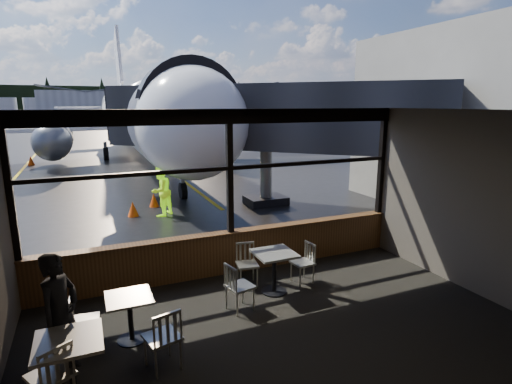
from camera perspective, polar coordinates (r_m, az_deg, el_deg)
ground_plane at (r=127.77m, az=-22.49°, el=9.97°), size 520.00×520.00×0.00m
carpet_floor at (r=6.50m, az=6.11°, el=-21.08°), size 8.00×6.00×0.01m
ceiling at (r=5.42m, az=6.97°, el=11.37°), size 8.00×6.00×0.04m
wall_right at (r=8.40m, az=30.93°, el=-2.02°), size 0.04×6.00×3.50m
wall_back at (r=3.70m, az=31.73°, el=-19.51°), size 8.00×0.04×3.50m
window_sill at (r=8.74m, az=-3.61°, el=-8.63°), size 8.00×0.28×0.90m
window_header at (r=8.16m, az=-3.89°, el=10.73°), size 8.00×0.18×0.30m
mullion_left at (r=7.91m, az=-31.83°, el=0.41°), size 0.12×0.12×2.60m
mullion_centre at (r=8.27m, az=-3.77°, el=2.75°), size 0.12×0.12×2.60m
mullion_right at (r=10.28m, az=17.50°, el=4.11°), size 0.12×0.12×2.60m
window_transom at (r=8.26m, az=-3.78°, el=3.43°), size 8.00×0.10×0.08m
airliner at (r=27.10m, az=-16.43°, el=15.85°), size 29.99×35.81×10.82m
jet_bridge at (r=14.68m, az=2.28°, el=7.38°), size 8.58×10.48×4.57m
cafe_table_near at (r=7.86m, az=2.62°, el=-11.41°), size 0.75×0.75×0.83m
cafe_table_mid at (r=6.71m, az=-17.49°, el=-16.87°), size 0.68×0.68×0.74m
cafe_table_left at (r=5.77m, az=-24.81°, el=-22.17°), size 0.77×0.77×0.85m
chair_near_e at (r=8.31m, az=6.65°, el=-10.06°), size 0.50×0.50×0.84m
chair_near_w at (r=7.22m, az=-2.32°, el=-13.38°), size 0.58×0.58×0.90m
chair_near_n at (r=8.15m, az=-1.26°, el=-10.39°), size 0.54×0.54×0.86m
chair_mid_s at (r=5.96m, az=-13.26°, el=-19.59°), size 0.61×0.61×0.93m
chair_mid_w at (r=6.78m, az=-23.19°, el=-16.61°), size 0.48×0.48×0.82m
chair_left_s at (r=5.71m, az=-27.29°, el=-22.31°), size 0.69×0.69×0.93m
passenger at (r=6.13m, az=-26.19°, el=-15.43°), size 0.70×0.75×1.72m
ground_crew at (r=13.32m, az=-13.44°, el=0.13°), size 1.01×1.00×1.65m
cone_nose at (r=14.68m, az=-14.38°, el=-1.12°), size 0.34×0.34×0.48m
cone_wing at (r=27.41m, az=-29.48°, el=3.93°), size 0.40×0.40×0.55m
terminal_annex at (r=16.31m, az=28.32°, el=8.94°), size 5.00×7.00×6.00m
hangar_mid at (r=192.71m, az=-23.08°, el=11.96°), size 38.00×15.00×10.00m
hangar_right at (r=196.01m, az=-4.82°, el=13.17°), size 50.00×20.00×12.00m
fuel_tank_a at (r=191.64m, az=-32.14°, el=10.46°), size 8.00×8.00×6.00m
fuel_tank_b at (r=190.47m, az=-29.13°, el=10.79°), size 8.00×8.00×6.00m
fuel_tank_c at (r=189.83m, az=-26.08°, el=11.09°), size 8.00×8.00×6.00m
treeline at (r=217.72m, az=-23.19°, el=12.16°), size 360.00×3.00×12.00m
cone_extra at (r=13.60m, az=-17.18°, el=-2.33°), size 0.36×0.36×0.49m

